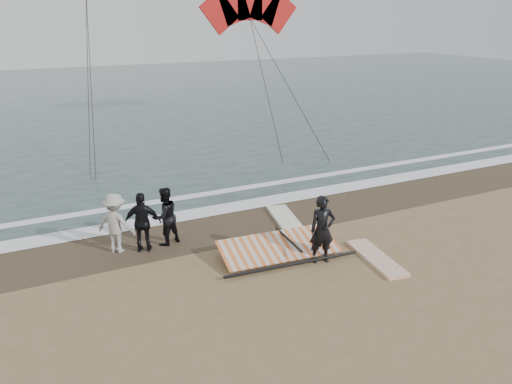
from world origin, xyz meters
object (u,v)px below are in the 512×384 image
man_main (322,230)px  board_white (376,258)px  board_cream (287,221)px  sail_rig (275,248)px

man_main → board_white: bearing=-8.4°
board_white → board_cream: board_cream is taller
man_main → board_white: man_main is taller
board_white → sail_rig: (-2.40, 1.53, 0.15)m
board_white → board_cream: (-0.94, 3.42, 0.01)m
board_white → sail_rig: 2.85m
man_main → board_white: 1.80m
man_main → board_cream: man_main is taller
sail_rig → board_cream: bearing=52.4°
man_main → sail_rig: (-0.96, 0.92, -0.76)m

